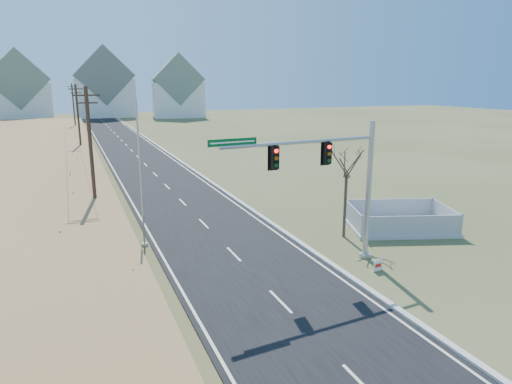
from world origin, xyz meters
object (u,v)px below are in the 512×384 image
flagpole (141,189)px  bare_tree (347,160)px  traffic_signal_mast (340,179)px  fence_enclosure (399,224)px  open_sign (378,265)px

flagpole → bare_tree: bearing=-14.5°
traffic_signal_mast → bare_tree: size_ratio=1.57×
traffic_signal_mast → fence_enclosure: size_ratio=1.24×
traffic_signal_mast → flagpole: (-8.93, 6.48, -1.14)m
open_sign → flagpole: flagpole is taller
fence_enclosure → open_sign: fence_enclosure is taller
traffic_signal_mast → bare_tree: (2.68, 3.47, 0.24)m
traffic_signal_mast → flagpole: bearing=139.3°
open_sign → bare_tree: size_ratio=0.10×
traffic_signal_mast → flagpole: flagpole is taller
traffic_signal_mast → open_sign: bearing=-56.7°
fence_enclosure → open_sign: (-5.56, -5.17, 0.04)m
bare_tree → fence_enclosure: bearing=-0.1°
open_sign → flagpole: size_ratio=0.07×
bare_tree → traffic_signal_mast: bearing=-127.7°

